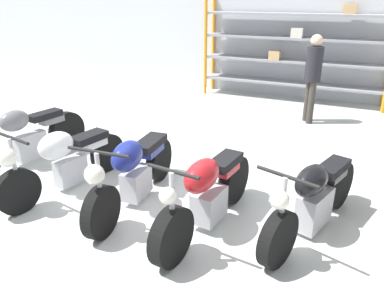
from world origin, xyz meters
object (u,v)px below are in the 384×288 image
motorcycle_grey (24,138)px  motorcycle_blue (133,171)px  motorcycle_black (314,198)px  person_near_rack (313,72)px  motorcycle_red (207,194)px  shelving_rack (293,49)px  motorcycle_white (64,159)px

motorcycle_grey → motorcycle_blue: motorcycle_grey is taller
motorcycle_black → person_near_rack: bearing=-153.6°
motorcycle_red → person_near_rack: (0.48, 4.36, 0.60)m
motorcycle_grey → motorcycle_black: 4.25m
motorcycle_grey → motorcycle_red: (3.17, -0.42, -0.01)m
shelving_rack → person_near_rack: bearing=-66.8°
motorcycle_white → person_near_rack: person_near_rack is taller
person_near_rack → shelving_rack: bearing=-97.1°
shelving_rack → person_near_rack: size_ratio=2.49×
motorcycle_white → motorcycle_red: (2.04, -0.04, -0.03)m
motorcycle_grey → motorcycle_blue: bearing=91.9°
shelving_rack → motorcycle_blue: (-0.80, -5.86, -0.79)m
motorcycle_grey → person_near_rack: bearing=147.3°
motorcycle_blue → motorcycle_black: (2.10, 0.30, -0.04)m
motorcycle_grey → person_near_rack: person_near_rack is taller
motorcycle_grey → motorcycle_black: bearing=99.9°
shelving_rack → motorcycle_red: bearing=-87.9°
motorcycle_red → motorcycle_black: bearing=117.6°
motorcycle_white → motorcycle_red: size_ratio=0.99×
motorcycle_blue → shelving_rack: bearing=168.3°
motorcycle_grey → motorcycle_blue: 2.17m
motorcycle_red → motorcycle_black: (1.08, 0.41, -0.02)m
shelving_rack → person_near_rack: 1.77m
motorcycle_blue → motorcycle_red: same height
motorcycle_grey → motorcycle_white: 1.19m
motorcycle_blue → person_near_rack: (1.50, 4.25, 0.58)m
motorcycle_blue → person_near_rack: 4.54m
shelving_rack → motorcycle_black: size_ratio=2.18×
motorcycle_red → motorcycle_blue: bearing=-89.3°
shelving_rack → motorcycle_white: shelving_rack is taller
shelving_rack → motorcycle_red: (0.22, -5.97, -0.81)m
motorcycle_red → motorcycle_grey: bearing=-90.7°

